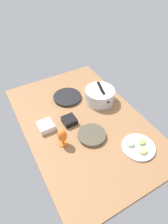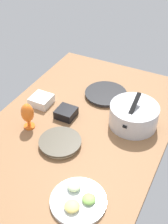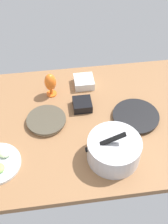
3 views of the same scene
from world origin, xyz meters
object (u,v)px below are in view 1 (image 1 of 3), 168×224
object	(u,v)px
dinner_plate_right	(92,135)
square_bowl_black	(69,120)
mixing_bowl	(100,95)
square_bowl_white	(46,126)
fruit_platter	(138,147)
hurricane_glass_orange	(62,136)
dinner_plate_left	(67,97)

from	to	relation	value
dinner_plate_right	square_bowl_black	distance (cm)	25.46
mixing_bowl	square_bowl_white	distance (cm)	61.92
fruit_platter	hurricane_glass_orange	bearing A→B (deg)	-123.12
dinner_plate_right	square_bowl_white	bearing A→B (deg)	-131.94
dinner_plate_right	mixing_bowl	distance (cm)	47.28
square_bowl_black	dinner_plate_right	bearing A→B (deg)	22.01
dinner_plate_left	hurricane_glass_orange	distance (cm)	58.80
square_bowl_black	dinner_plate_left	bearing A→B (deg)	157.08
hurricane_glass_orange	square_bowl_black	bearing A→B (deg)	141.49
fruit_platter	hurricane_glass_orange	size ratio (longest dim) A/B	1.56
fruit_platter	dinner_plate_left	bearing A→B (deg)	-164.91
mixing_bowl	hurricane_glass_orange	size ratio (longest dim) A/B	1.77
hurricane_glass_orange	square_bowl_white	world-z (taller)	hurricane_glass_orange
fruit_platter	dinner_plate_right	bearing A→B (deg)	-137.12
square_bowl_white	square_bowl_black	xyz separation A→B (cm)	(3.97, 21.12, -0.14)
mixing_bowl	square_bowl_black	xyz separation A→B (cm)	(11.98, -40.14, -4.38)
dinner_plate_left	hurricane_glass_orange	world-z (taller)	hurricane_glass_orange
fruit_platter	mixing_bowl	bearing A→B (deg)	176.42
dinner_plate_left	fruit_platter	distance (cm)	87.05
fruit_platter	hurricane_glass_orange	distance (cm)	61.66
dinner_plate_right	fruit_platter	size ratio (longest dim) A/B	0.90
dinner_plate_right	square_bowl_white	size ratio (longest dim) A/B	1.85
dinner_plate_left	fruit_platter	world-z (taller)	fruit_platter
dinner_plate_left	square_bowl_black	size ratio (longest dim) A/B	2.46
mixing_bowl	hurricane_glass_orange	world-z (taller)	mixing_bowl
dinner_plate_right	square_bowl_black	size ratio (longest dim) A/B	2.06
dinner_plate_left	square_bowl_black	world-z (taller)	square_bowl_black
fruit_platter	square_bowl_white	xyz separation A→B (cm)	(-56.18, -57.24, 1.74)
dinner_plate_right	mixing_bowl	bearing A→B (deg)	139.27
square_bowl_white	hurricane_glass_orange	bearing A→B (deg)	14.98
fruit_platter	square_bowl_white	distance (cm)	80.22
mixing_bowl	dinner_plate_right	bearing A→B (deg)	-40.73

